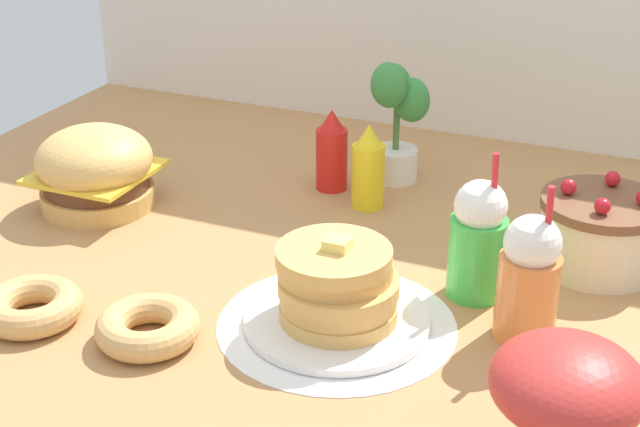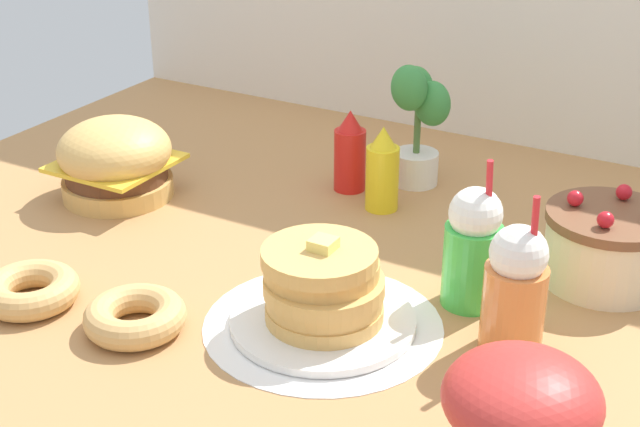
% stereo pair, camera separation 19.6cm
% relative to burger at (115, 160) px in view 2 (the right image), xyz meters
% --- Properties ---
extents(ground_plane, '(2.30, 2.02, 0.02)m').
position_rel_burger_xyz_m(ground_plane, '(0.59, -0.16, -0.11)').
color(ground_plane, '#B27F4C').
extents(doily_mat, '(0.47, 0.47, 0.00)m').
position_rel_burger_xyz_m(doily_mat, '(0.75, -0.28, -0.09)').
color(doily_mat, white).
rests_on(doily_mat, ground_plane).
extents(burger, '(0.28, 0.28, 0.20)m').
position_rel_burger_xyz_m(burger, '(0.00, 0.00, 0.00)').
color(burger, '#DBA859').
rests_on(burger, ground_plane).
extents(pancake_stack, '(0.36, 0.36, 0.19)m').
position_rel_burger_xyz_m(pancake_stack, '(0.75, -0.28, -0.02)').
color(pancake_stack, white).
rests_on(pancake_stack, doily_mat).
extents(layer_cake, '(0.26, 0.26, 0.19)m').
position_rel_burger_xyz_m(layer_cake, '(1.17, 0.17, -0.01)').
color(layer_cake, beige).
rests_on(layer_cake, ground_plane).
extents(ketchup_bottle, '(0.08, 0.08, 0.21)m').
position_rel_burger_xyz_m(ketchup_bottle, '(0.49, 0.32, 0.00)').
color(ketchup_bottle, red).
rests_on(ketchup_bottle, ground_plane).
extents(mustard_bottle, '(0.08, 0.08, 0.21)m').
position_rel_burger_xyz_m(mustard_bottle, '(0.61, 0.26, 0.00)').
color(mustard_bottle, yellow).
rests_on(mustard_bottle, ground_plane).
extents(cream_soda_cup, '(0.12, 0.12, 0.32)m').
position_rel_burger_xyz_m(cream_soda_cup, '(0.96, -0.05, 0.03)').
color(cream_soda_cup, green).
rests_on(cream_soda_cup, ground_plane).
extents(orange_float_cup, '(0.12, 0.12, 0.32)m').
position_rel_burger_xyz_m(orange_float_cup, '(1.08, -0.17, 0.03)').
color(orange_float_cup, orange).
rests_on(orange_float_cup, ground_plane).
extents(donut_pink_glaze, '(0.20, 0.20, 0.06)m').
position_rel_burger_xyz_m(donut_pink_glaze, '(0.19, -0.49, -0.06)').
color(donut_pink_glaze, tan).
rests_on(donut_pink_glaze, ground_plane).
extents(donut_chocolate, '(0.20, 0.20, 0.06)m').
position_rel_burger_xyz_m(donut_chocolate, '(0.44, -0.47, -0.06)').
color(donut_chocolate, tan).
rests_on(donut_chocolate, ground_plane).
extents(potted_plant, '(0.16, 0.13, 0.32)m').
position_rel_burger_xyz_m(potted_plant, '(0.62, 0.44, 0.08)').
color(potted_plant, white).
rests_on(potted_plant, ground_plane).
extents(mushroom_stool, '(0.23, 0.23, 0.22)m').
position_rel_burger_xyz_m(mushroom_stool, '(1.21, -0.52, 0.04)').
color(mushroom_stool, beige).
rests_on(mushroom_stool, ground_plane).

